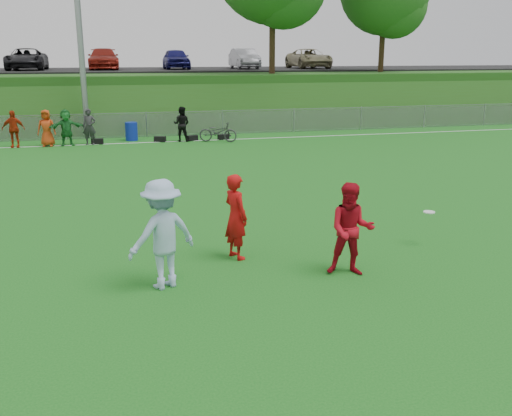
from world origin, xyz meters
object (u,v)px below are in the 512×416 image
object	(u,v)px
player_red_left	(236,217)
player_red_center	(351,229)
player_blue	(162,234)
recycling_bin	(131,131)
bicycle	(218,132)
frisbee	(429,212)

from	to	relation	value
player_red_left	player_red_center	xyz separation A→B (m)	(1.96, -1.47, 0.01)
player_blue	recycling_bin	xyz separation A→B (m)	(0.18, 18.98, -0.57)
player_red_left	player_red_center	bearing A→B (deg)	-149.13
bicycle	player_red_left	bearing A→B (deg)	-167.11
player_red_center	frisbee	world-z (taller)	player_red_center
player_red_center	bicycle	xyz separation A→B (m)	(0.68, 17.73, -0.43)
player_red_left	player_blue	xyz separation A→B (m)	(-1.63, -1.19, 0.11)
player_red_left	player_red_center	size ratio (longest dim) A/B	0.99
player_red_left	bicycle	size ratio (longest dim) A/B	0.98
recycling_bin	player_red_center	bearing A→B (deg)	-79.95
player_red_center	recycling_bin	xyz separation A→B (m)	(-3.41, 19.25, -0.47)
player_red_left	player_blue	size ratio (longest dim) A/B	0.89
player_red_left	recycling_bin	bearing A→B (deg)	-17.71
player_red_center	frisbee	size ratio (longest dim) A/B	7.17
frisbee	bicycle	size ratio (longest dim) A/B	0.14
recycling_bin	bicycle	size ratio (longest dim) A/B	0.49
recycling_bin	bicycle	bearing A→B (deg)	-20.39
bicycle	recycling_bin	bearing A→B (deg)	91.71
player_blue	frisbee	xyz separation A→B (m)	(6.00, 0.95, -0.25)
player_red_left	bicycle	xyz separation A→B (m)	(2.64, 16.26, -0.42)
player_red_left	recycling_bin	distance (m)	17.85
frisbee	bicycle	bearing A→B (deg)	95.99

